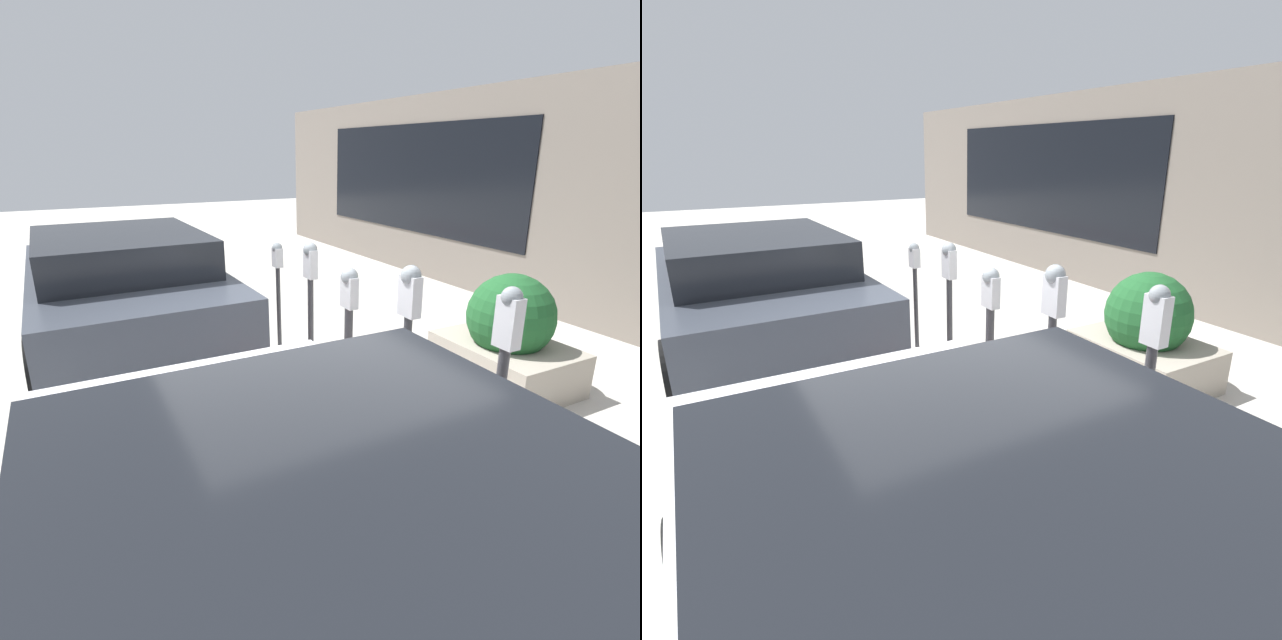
% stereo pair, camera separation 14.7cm
% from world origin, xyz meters
% --- Properties ---
extents(ground_plane, '(40.00, 40.00, 0.00)m').
position_xyz_m(ground_plane, '(0.00, 0.00, 0.00)').
color(ground_plane, beige).
extents(curb_strip, '(19.00, 0.16, 0.04)m').
position_xyz_m(curb_strip, '(0.00, 0.08, 0.02)').
color(curb_strip, red).
rests_on(curb_strip, ground_plane).
extents(building_facade, '(19.00, 0.17, 3.29)m').
position_xyz_m(building_facade, '(0.00, -4.47, 1.65)').
color(building_facade, slate).
rests_on(building_facade, ground_plane).
extents(parking_meter_nearest, '(0.15, 0.13, 1.58)m').
position_xyz_m(parking_meter_nearest, '(-1.75, -0.48, 1.03)').
color(parking_meter_nearest, '#38383D').
rests_on(parking_meter_nearest, ground_plane).
extents(parking_meter_second, '(0.18, 0.15, 1.54)m').
position_xyz_m(parking_meter_second, '(-0.87, -0.43, 1.09)').
color(parking_meter_second, '#38383D').
rests_on(parking_meter_second, ground_plane).
extents(parking_meter_middle, '(0.18, 0.15, 1.34)m').
position_xyz_m(parking_meter_middle, '(-0.01, -0.43, 0.89)').
color(parking_meter_middle, '#38383D').
rests_on(parking_meter_middle, ground_plane).
extents(parking_meter_fourth, '(0.18, 0.15, 1.42)m').
position_xyz_m(parking_meter_fourth, '(0.90, -0.50, 1.01)').
color(parking_meter_fourth, '#38383D').
rests_on(parking_meter_fourth, ground_plane).
extents(parking_meter_farthest, '(0.14, 0.12, 1.30)m').
position_xyz_m(parking_meter_farthest, '(1.67, -0.46, 0.92)').
color(parking_meter_farthest, '#38383D').
rests_on(parking_meter_farthest, ground_plane).
extents(planter_box, '(1.32, 0.97, 1.17)m').
position_xyz_m(planter_box, '(-0.38, -2.11, 0.50)').
color(planter_box, '#A39989').
rests_on(planter_box, ground_plane).
extents(parked_car_middle, '(4.23, 2.06, 1.45)m').
position_xyz_m(parked_car_middle, '(2.47, 1.20, 0.79)').
color(parked_car_middle, '#383D47').
rests_on(parked_car_middle, ground_plane).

